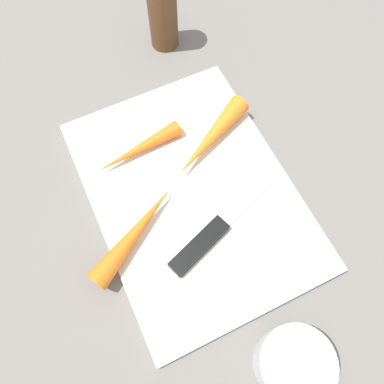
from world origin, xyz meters
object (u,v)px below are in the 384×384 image
at_px(cutting_board, 192,194).
at_px(carrot_longest, 135,233).
at_px(small_bowl, 293,364).
at_px(carrot_shortest, 139,149).
at_px(carrot_medium, 211,138).
at_px(pepper_grinder, 163,12).
at_px(knife, 206,239).

bearing_deg(cutting_board, carrot_longest, 105.71).
bearing_deg(small_bowl, carrot_shortest, 8.71).
height_order(carrot_medium, pepper_grinder, pepper_grinder).
relative_size(carrot_shortest, small_bowl, 1.58).
bearing_deg(carrot_shortest, carrot_medium, 156.04).
bearing_deg(pepper_grinder, knife, 164.83).
xyz_separation_m(small_bowl, pepper_grinder, (0.51, -0.07, 0.04)).
relative_size(small_bowl, pepper_grinder, 0.67).
height_order(cutting_board, carrot_longest, carrot_longest).
distance_m(carrot_shortest, small_bowl, 0.33).
bearing_deg(carrot_shortest, small_bowl, 91.37).
xyz_separation_m(carrot_shortest, carrot_longest, (-0.11, 0.05, 0.00)).
relative_size(carrot_shortest, carrot_longest, 0.86).
bearing_deg(carrot_medium, knife, 34.01).
xyz_separation_m(knife, pepper_grinder, (0.34, -0.09, 0.04)).
bearing_deg(carrot_medium, pepper_grinder, -123.38).
distance_m(knife, carrot_shortest, 0.16).
relative_size(carrot_shortest, pepper_grinder, 1.05).
height_order(cutting_board, pepper_grinder, pepper_grinder).
bearing_deg(pepper_grinder, cutting_board, 163.62).
height_order(carrot_shortest, carrot_medium, carrot_medium).
height_order(carrot_longest, carrot_medium, same).
height_order(cutting_board, knife, knife).
bearing_deg(knife, cutting_board, 60.00).
relative_size(cutting_board, carrot_medium, 2.47).
bearing_deg(knife, pepper_grinder, 55.12).
relative_size(carrot_medium, pepper_grinder, 1.19).
distance_m(carrot_shortest, carrot_medium, 0.10).
distance_m(small_bowl, pepper_grinder, 0.52).
distance_m(cutting_board, carrot_medium, 0.08).
bearing_deg(cutting_board, carrot_medium, -44.57).
distance_m(knife, pepper_grinder, 0.35).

